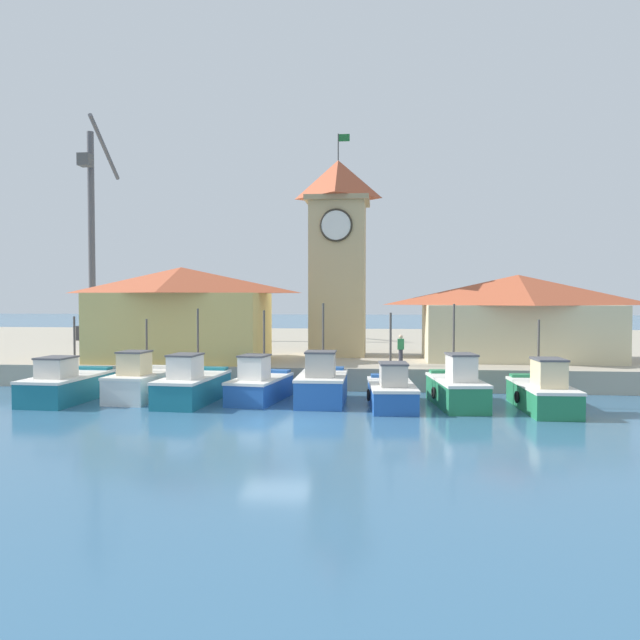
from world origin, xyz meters
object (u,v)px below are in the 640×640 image
at_px(fishing_boat_left_inner, 192,385).
at_px(fishing_boat_mid_right, 392,391).
at_px(fishing_boat_mid_left, 260,385).
at_px(warehouse_left, 181,313).
at_px(fishing_boat_left_outer, 141,382).
at_px(fishing_boat_right_outer, 543,393).
at_px(port_crane_near, 93,257).
at_px(fishing_boat_far_left, 67,385).
at_px(dock_worker_near_tower, 401,350).
at_px(fishing_boat_center, 322,385).
at_px(fishing_boat_right_inner, 457,388).
at_px(warehouse_right, 518,316).
at_px(clock_tower, 338,253).

relative_size(fishing_boat_left_inner, fishing_boat_mid_right, 1.09).
distance_m(fishing_boat_mid_left, warehouse_left, 9.13).
height_order(fishing_boat_left_outer, fishing_boat_right_outer, fishing_boat_right_outer).
distance_m(fishing_boat_mid_left, port_crane_near, 30.26).
distance_m(fishing_boat_far_left, dock_worker_near_tower, 16.30).
height_order(fishing_boat_mid_right, warehouse_left, warehouse_left).
bearing_deg(fishing_boat_center, fishing_boat_mid_left, 173.77).
bearing_deg(fishing_boat_mid_right, fishing_boat_left_outer, 175.99).
xyz_separation_m(fishing_boat_right_inner, warehouse_right, (4.46, 9.20, 2.84)).
bearing_deg(warehouse_left, fishing_boat_center, -37.87).
relative_size(fishing_boat_far_left, dock_worker_near_tower, 3.19).
xyz_separation_m(fishing_boat_center, warehouse_right, (10.33, 8.91, 2.81)).
bearing_deg(clock_tower, port_crane_near, 150.59).
bearing_deg(warehouse_right, clock_tower, 169.86).
height_order(fishing_boat_center, warehouse_right, warehouse_right).
bearing_deg(fishing_boat_left_outer, fishing_boat_right_inner, -1.80).
relative_size(fishing_boat_far_left, fishing_boat_right_inner, 1.06).
xyz_separation_m(warehouse_right, port_crane_near, (-31.94, 14.01, 4.45)).
distance_m(fishing_boat_right_inner, clock_tower, 14.20).
distance_m(fishing_boat_center, fishing_boat_mid_right, 3.14).
xyz_separation_m(fishing_boat_mid_left, port_crane_near, (-18.72, 22.60, 7.36)).
bearing_deg(warehouse_left, fishing_boat_right_outer, -22.89).
bearing_deg(dock_worker_near_tower, fishing_boat_mid_left, -143.55).
xyz_separation_m(warehouse_left, dock_worker_near_tower, (12.24, -1.58, -1.84)).
distance_m(fishing_boat_left_inner, port_crane_near, 29.10).
bearing_deg(fishing_boat_left_outer, fishing_boat_center, -1.04).
distance_m(fishing_boat_center, fishing_boat_right_outer, 9.37).
bearing_deg(fishing_boat_mid_left, fishing_boat_right_inner, -3.98).
bearing_deg(fishing_boat_right_inner, dock_worker_near_tower, 112.57).
height_order(fishing_boat_right_inner, warehouse_right, warehouse_right).
distance_m(warehouse_left, dock_worker_near_tower, 12.48).
distance_m(fishing_boat_far_left, fishing_boat_left_inner, 5.79).
bearing_deg(fishing_boat_center, dock_worker_near_tower, 54.69).
bearing_deg(dock_worker_near_tower, port_crane_near, 144.80).
height_order(fishing_boat_right_outer, warehouse_right, warehouse_right).
bearing_deg(fishing_boat_mid_right, fishing_boat_left_inner, 178.40).
distance_m(warehouse_right, port_crane_near, 35.16).
height_order(fishing_boat_right_inner, port_crane_near, port_crane_near).
bearing_deg(fishing_boat_center, fishing_boat_left_inner, -176.03).
distance_m(warehouse_left, port_crane_near, 21.20).
distance_m(clock_tower, dock_worker_near_tower, 8.66).
relative_size(fishing_boat_far_left, fishing_boat_center, 1.16).
relative_size(fishing_boat_far_left, fishing_boat_left_inner, 0.98).
bearing_deg(fishing_boat_mid_left, fishing_boat_mid_right, -9.20).
distance_m(fishing_boat_right_inner, fishing_boat_right_outer, 3.50).
height_order(fishing_boat_right_outer, clock_tower, clock_tower).
relative_size(fishing_boat_center, fishing_boat_right_inner, 0.91).
bearing_deg(warehouse_left, fishing_boat_far_left, -112.04).
height_order(clock_tower, warehouse_left, clock_tower).
bearing_deg(fishing_boat_center, fishing_boat_right_outer, -5.37).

